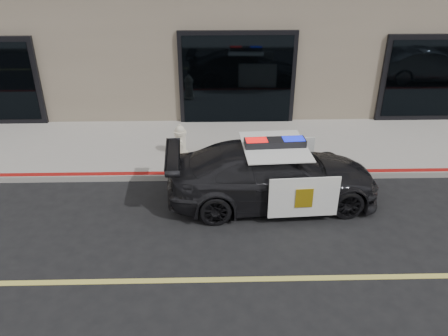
{
  "coord_description": "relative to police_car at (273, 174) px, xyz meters",
  "views": [
    {
      "loc": [
        -1.7,
        -5.69,
        5.16
      ],
      "look_at": [
        -1.51,
        2.2,
        1.0
      ],
      "focal_mm": 35.0,
      "sensor_mm": 36.0,
      "label": 1
    }
  ],
  "objects": [
    {
      "name": "police_car",
      "position": [
        0.0,
        0.0,
        0.0
      ],
      "size": [
        2.41,
        4.78,
        1.49
      ],
      "color": "black",
      "rests_on": "ground"
    },
    {
      "name": "fire_hydrant",
      "position": [
        -2.13,
        2.06,
        -0.13
      ],
      "size": [
        0.38,
        0.53,
        0.84
      ],
      "color": "beige",
      "rests_on": "sidewalk_n"
    },
    {
      "name": "sidewalk_n",
      "position": [
        0.44,
        2.74,
        -0.59
      ],
      "size": [
        60.0,
        3.5,
        0.15
      ],
      "primitive_type": "cube",
      "color": "gray",
      "rests_on": "ground"
    },
    {
      "name": "ground",
      "position": [
        0.44,
        -2.51,
        -0.67
      ],
      "size": [
        120.0,
        120.0,
        0.0
      ],
      "primitive_type": "plane",
      "color": "black",
      "rests_on": "ground"
    }
  ]
}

